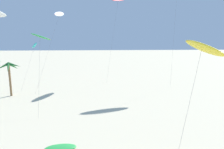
{
  "coord_description": "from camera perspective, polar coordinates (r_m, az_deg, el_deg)",
  "views": [
    {
      "loc": [
        1.03,
        -1.1,
        12.55
      ],
      "look_at": [
        2.22,
        23.01,
        7.8
      ],
      "focal_mm": 34.88,
      "sensor_mm": 36.0,
      "label": 1
    }
  ],
  "objects": [
    {
      "name": "palm_tree_3",
      "position": [
        46.85,
        -25.39,
        1.26
      ],
      "size": [
        4.62,
        4.34,
        6.75
      ],
      "color": "olive",
      "rests_on": "ground"
    },
    {
      "name": "flying_kite_0",
      "position": [
        53.95,
        -13.65,
        15.16
      ],
      "size": [
        5.04,
        11.69,
        17.58
      ],
      "color": "white",
      "rests_on": "ground"
    },
    {
      "name": "flying_kite_2",
      "position": [
        20.68,
        22.52,
        6.63
      ],
      "size": [
        3.41,
        7.22,
        12.09
      ],
      "color": "yellow",
      "rests_on": "ground"
    },
    {
      "name": "flying_kite_4",
      "position": [
        53.53,
        -19.65,
        7.21
      ],
      "size": [
        3.37,
        8.08,
        10.57
      ],
      "color": "#19B2B7",
      "rests_on": "ground"
    },
    {
      "name": "flying_kite_5",
      "position": [
        58.44,
        1.64,
        19.02
      ],
      "size": [
        5.62,
        7.8,
        21.61
      ],
      "color": "red",
      "rests_on": "ground"
    },
    {
      "name": "flying_kite_6",
      "position": [
        39.18,
        -18.37,
        9.44
      ],
      "size": [
        5.44,
        10.22,
        12.56
      ],
      "color": "green",
      "rests_on": "ground"
    },
    {
      "name": "grounded_kite_0",
      "position": [
        25.48,
        -13.34,
        -18.17
      ],
      "size": [
        3.55,
        1.97,
        0.4
      ],
      "color": "green",
      "rests_on": "ground"
    }
  ]
}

